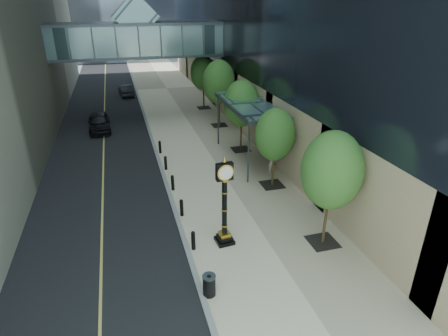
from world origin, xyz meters
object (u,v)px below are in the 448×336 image
Objects in this scene: trash_bin at (209,286)px; pedestrian at (272,162)px; car_near at (99,122)px; car_far at (126,90)px; street_clock at (224,208)px.

trash_bin is 12.43m from pedestrian.
car_near is (-11.61, 12.85, -0.04)m from pedestrian.
car_far is (2.95, 13.25, -0.12)m from car_near.
pedestrian is at bearing -50.00° from car_near.
car_near reaches higher than car_far.
pedestrian is at bearing 46.82° from street_clock.
car_near is at bearing 71.24° from car_far.
car_near is at bearing 102.00° from street_clock.
street_clock is 1.10× the size of car_far.
pedestrian is 27.50m from car_far.
car_near is 13.58m from car_far.
street_clock is 0.97× the size of car_near.
car_far is (-1.68, 36.37, 0.18)m from trash_bin.
trash_bin is 23.58m from car_near.
pedestrian is 0.38× the size of car_far.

